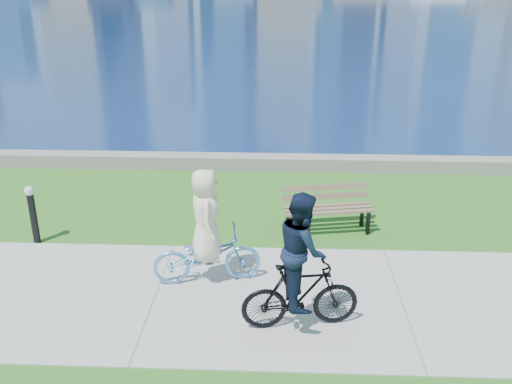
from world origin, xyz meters
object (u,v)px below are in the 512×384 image
cyclist_woman (206,241)px  cyclist_man (301,273)px  park_bench (327,205)px  bollard_lamp (32,211)px

cyclist_woman → cyclist_man: bearing=-140.0°
park_bench → bollard_lamp: 5.71m
cyclist_woman → bollard_lamp: bearing=58.6°
cyclist_woman → cyclist_man: cyclist_man is taller
park_bench → cyclist_man: bearing=-111.1°
park_bench → cyclist_woman: bearing=-146.4°
park_bench → cyclist_woman: (-2.16, -2.08, 0.21)m
park_bench → bollard_lamp: (-5.65, -0.80, 0.12)m
cyclist_woman → cyclist_man: size_ratio=0.94×
cyclist_man → cyclist_woman: bearing=41.9°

